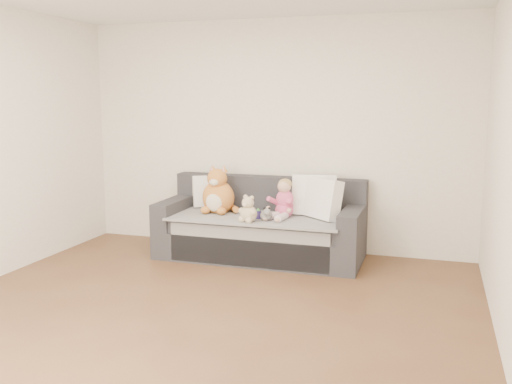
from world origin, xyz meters
TOP-DOWN VIEW (x-y plane):
  - room_shell at (0.00, 0.42)m, footprint 5.00×5.00m
  - sofa at (-0.02, 2.06)m, footprint 2.20×0.94m
  - cushion_left at (-0.72, 2.31)m, footprint 0.43×0.36m
  - cushion_right_back at (0.53, 2.22)m, footprint 0.50×0.28m
  - cushion_right_front at (0.65, 2.06)m, footprint 0.49×0.45m
  - toddler at (0.25, 1.98)m, footprint 0.29×0.43m
  - plush_cat at (-0.51, 2.02)m, footprint 0.44×0.37m
  - teddy_bear at (-0.04, 1.66)m, footprint 0.21×0.18m
  - plush_cow at (0.13, 1.77)m, footprint 0.13×0.19m
  - sippy_cup at (0.02, 1.84)m, footprint 0.10×0.06m

SIDE VIEW (x-z plane):
  - sofa at x=-0.02m, z-range -0.12..0.73m
  - sippy_cup at x=0.02m, z-range 0.48..0.59m
  - plush_cow at x=0.13m, z-range 0.46..0.61m
  - teddy_bear at x=-0.04m, z-range 0.44..0.73m
  - toddler at x=0.25m, z-range 0.44..0.86m
  - cushion_left at x=-0.72m, z-range 0.47..0.84m
  - plush_cat at x=-0.51m, z-range 0.40..0.95m
  - cushion_right_front at x=0.65m, z-range 0.47..0.90m
  - cushion_right_back at x=0.53m, z-range 0.47..0.91m
  - room_shell at x=0.00m, z-range -1.20..3.80m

